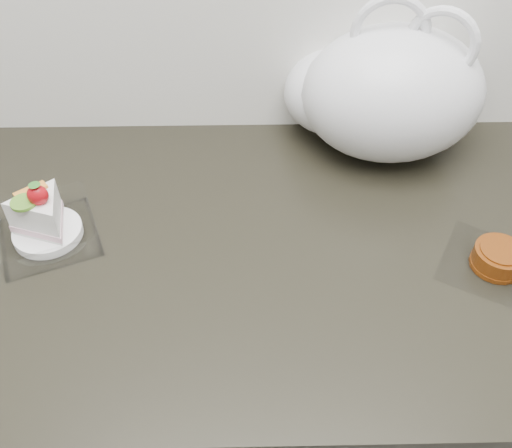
# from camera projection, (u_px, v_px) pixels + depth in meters

# --- Properties ---
(counter) EXTENTS (2.04, 0.64, 0.90)m
(counter) POSITION_uv_depth(u_px,v_px,m) (266.00, 392.00, 1.18)
(counter) COLOR black
(counter) RESTS_ON ground
(cake_tray) EXTENTS (0.18, 0.18, 0.11)m
(cake_tray) POSITION_uv_depth(u_px,v_px,m) (45.00, 224.00, 0.85)
(cake_tray) COLOR white
(cake_tray) RESTS_ON counter
(mooncake_wrap) EXTENTS (0.19, 0.19, 0.03)m
(mooncake_wrap) POSITION_uv_depth(u_px,v_px,m) (499.00, 260.00, 0.82)
(mooncake_wrap) COLOR white
(mooncake_wrap) RESTS_ON counter
(plastic_bag) EXTENTS (0.38, 0.31, 0.28)m
(plastic_bag) POSITION_uv_depth(u_px,v_px,m) (380.00, 93.00, 0.96)
(plastic_bag) COLOR white
(plastic_bag) RESTS_ON counter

